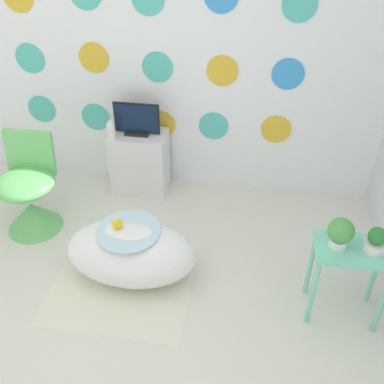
{
  "coord_description": "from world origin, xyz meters",
  "views": [
    {
      "loc": [
        0.86,
        -1.32,
        2.46
      ],
      "look_at": [
        0.49,
        1.04,
        0.7
      ],
      "focal_mm": 42.0,
      "sensor_mm": 36.0,
      "label": 1
    }
  ],
  "objects_px": {
    "bathtub": "(131,253)",
    "tv": "(137,121)",
    "vase": "(111,131)",
    "potted_plant_left": "(341,232)",
    "potted_plant_right": "(376,241)",
    "chair": "(30,199)"
  },
  "relations": [
    {
      "from": "bathtub",
      "to": "tv",
      "type": "bearing_deg",
      "value": 100.84
    },
    {
      "from": "chair",
      "to": "potted_plant_left",
      "type": "distance_m",
      "value": 2.39
    },
    {
      "from": "potted_plant_right",
      "to": "bathtub",
      "type": "bearing_deg",
      "value": 176.61
    },
    {
      "from": "chair",
      "to": "vase",
      "type": "height_order",
      "value": "chair"
    },
    {
      "from": "potted_plant_left",
      "to": "potted_plant_right",
      "type": "bearing_deg",
      "value": 1.07
    },
    {
      "from": "tv",
      "to": "vase",
      "type": "bearing_deg",
      "value": -149.96
    },
    {
      "from": "bathtub",
      "to": "vase",
      "type": "distance_m",
      "value": 1.13
    },
    {
      "from": "bathtub",
      "to": "vase",
      "type": "relative_size",
      "value": 5.76
    },
    {
      "from": "chair",
      "to": "vase",
      "type": "distance_m",
      "value": 0.86
    },
    {
      "from": "vase",
      "to": "potted_plant_right",
      "type": "relative_size",
      "value": 0.96
    },
    {
      "from": "potted_plant_left",
      "to": "tv",
      "type": "bearing_deg",
      "value": 142.78
    },
    {
      "from": "potted_plant_left",
      "to": "chair",
      "type": "bearing_deg",
      "value": 167.49
    },
    {
      "from": "potted_plant_left",
      "to": "potted_plant_right",
      "type": "relative_size",
      "value": 1.25
    },
    {
      "from": "potted_plant_right",
      "to": "vase",
      "type": "bearing_deg",
      "value": 151.51
    },
    {
      "from": "tv",
      "to": "vase",
      "type": "height_order",
      "value": "tv"
    },
    {
      "from": "bathtub",
      "to": "tv",
      "type": "height_order",
      "value": "tv"
    },
    {
      "from": "bathtub",
      "to": "chair",
      "type": "distance_m",
      "value": 1.03
    },
    {
      "from": "chair",
      "to": "tv",
      "type": "xyz_separation_m",
      "value": [
        0.74,
        0.67,
        0.42
      ]
    },
    {
      "from": "tv",
      "to": "chair",
      "type": "bearing_deg",
      "value": -137.78
    },
    {
      "from": "bathtub",
      "to": "potted_plant_left",
      "type": "height_order",
      "value": "potted_plant_left"
    },
    {
      "from": "chair",
      "to": "potted_plant_right",
      "type": "bearing_deg",
      "value": -11.4
    },
    {
      "from": "bathtub",
      "to": "potted_plant_right",
      "type": "height_order",
      "value": "potted_plant_right"
    }
  ]
}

